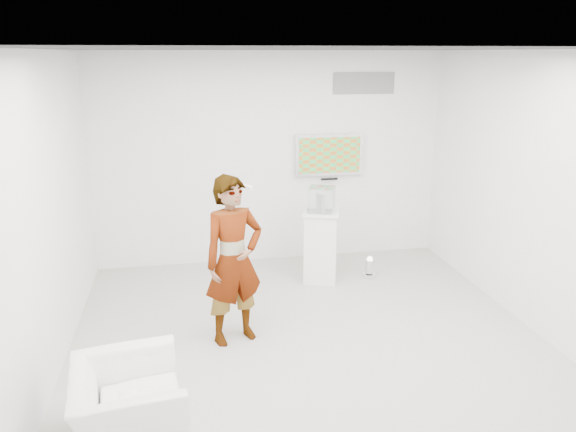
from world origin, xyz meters
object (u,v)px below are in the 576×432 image
(floor_uplight, at_px, (369,268))
(tv, at_px, (329,155))
(person, at_px, (234,260))
(armchair, at_px, (129,406))
(pedestal, at_px, (321,246))

(floor_uplight, bearing_deg, tv, 110.08)
(tv, xyz_separation_m, person, (-1.62, -2.32, -0.65))
(tv, bearing_deg, floor_uplight, -69.92)
(floor_uplight, bearing_deg, armchair, -135.84)
(armchair, xyz_separation_m, pedestal, (2.27, 2.93, 0.17))
(person, distance_m, pedestal, 1.97)
(pedestal, bearing_deg, person, -131.97)
(tv, distance_m, pedestal, 1.43)
(pedestal, xyz_separation_m, floor_uplight, (0.68, -0.06, -0.34))
(tv, height_order, person, tv)
(person, relative_size, armchair, 1.88)
(tv, xyz_separation_m, armchair, (-2.60, -3.82, -1.24))
(person, height_order, floor_uplight, person)
(pedestal, distance_m, floor_uplight, 0.76)
(tv, distance_m, person, 2.90)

